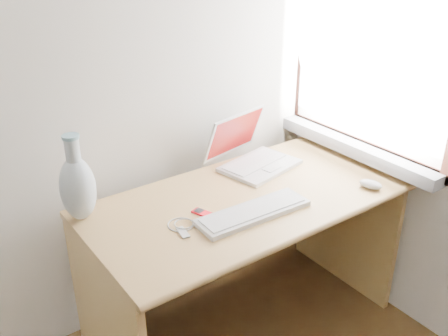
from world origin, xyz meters
TOP-DOWN VIEW (x-y plane):
  - window at (1.72, 1.30)m, footprint 0.11×0.99m
  - desk at (1.03, 1.38)m, footprint 1.38×0.69m
  - laptop at (1.26, 1.54)m, footprint 0.40×0.36m
  - external_keyboard at (0.96, 1.17)m, footprint 0.49×0.16m
  - mouse at (1.52, 1.04)m, footprint 0.09×0.12m
  - ipod at (0.80, 1.29)m, footprint 0.07×0.10m
  - cable_coil at (0.68, 1.27)m, footprint 0.12×0.12m
  - remote at (0.66, 1.22)m, footprint 0.04×0.08m
  - vase at (0.40, 1.54)m, footprint 0.14×0.14m

SIDE VIEW (x-z plane):
  - desk at x=1.03m, z-range 0.16..0.88m
  - cable_coil at x=0.68m, z-range 0.73..0.73m
  - remote at x=0.66m, z-range 0.73..0.73m
  - ipod at x=0.80m, z-range 0.73..0.74m
  - external_keyboard at x=0.96m, z-range 0.73..0.75m
  - mouse at x=1.52m, z-range 0.73..0.76m
  - laptop at x=1.26m, z-range 0.66..0.90m
  - vase at x=0.40m, z-range 0.70..1.05m
  - window at x=1.72m, z-range 0.72..1.83m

